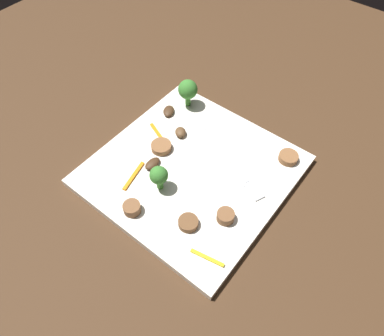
% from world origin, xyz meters
% --- Properties ---
extents(ground_plane, '(1.40, 1.40, 0.00)m').
position_xyz_m(ground_plane, '(0.00, 0.00, 0.00)').
color(ground_plane, '#422B19').
extents(plate, '(0.30, 0.30, 0.01)m').
position_xyz_m(plate, '(0.00, 0.00, 0.01)').
color(plate, white).
rests_on(plate, ground_plane).
extents(fork, '(0.17, 0.08, 0.00)m').
position_xyz_m(fork, '(0.05, 0.05, 0.02)').
color(fork, silver).
rests_on(fork, plate).
extents(broccoli_floret_0, '(0.03, 0.03, 0.05)m').
position_xyz_m(broccoli_floret_0, '(-0.02, -0.06, 0.04)').
color(broccoli_floret_0, '#408630').
rests_on(broccoli_floret_0, plate).
extents(broccoli_floret_1, '(0.04, 0.04, 0.05)m').
position_xyz_m(broccoli_floret_1, '(-0.10, 0.11, 0.05)').
color(broccoli_floret_1, '#408630').
rests_on(broccoli_floret_1, plate).
extents(sausage_slice_0, '(0.04, 0.04, 0.01)m').
position_xyz_m(sausage_slice_0, '(0.06, -0.08, 0.02)').
color(sausage_slice_0, brown).
rests_on(sausage_slice_0, plate).
extents(sausage_slice_1, '(0.05, 0.05, 0.01)m').
position_xyz_m(sausage_slice_1, '(-0.07, -0.00, 0.02)').
color(sausage_slice_1, brown).
rests_on(sausage_slice_1, plate).
extents(sausage_slice_2, '(0.04, 0.04, 0.02)m').
position_xyz_m(sausage_slice_2, '(0.10, -0.04, 0.02)').
color(sausage_slice_2, brown).
rests_on(sausage_slice_2, plate).
extents(sausage_slice_3, '(0.03, 0.03, 0.02)m').
position_xyz_m(sausage_slice_3, '(-0.02, -0.12, 0.02)').
color(sausage_slice_3, brown).
rests_on(sausage_slice_3, plate).
extents(sausage_slice_4, '(0.04, 0.04, 0.01)m').
position_xyz_m(sausage_slice_4, '(0.11, 0.11, 0.02)').
color(sausage_slice_4, brown).
rests_on(sausage_slice_4, plate).
extents(mushroom_0, '(0.03, 0.03, 0.01)m').
position_xyz_m(mushroom_0, '(-0.11, 0.07, 0.02)').
color(mushroom_0, '#422B19').
rests_on(mushroom_0, plate).
extents(mushroom_1, '(0.02, 0.03, 0.01)m').
position_xyz_m(mushroom_1, '(-0.05, -0.04, 0.02)').
color(mushroom_1, '#422B19').
rests_on(mushroom_1, plate).
extents(mushroom_2, '(0.03, 0.03, 0.01)m').
position_xyz_m(mushroom_2, '(-0.06, 0.05, 0.02)').
color(mushroom_2, brown).
rests_on(mushroom_2, plate).
extents(pepper_strip_0, '(0.05, 0.02, 0.00)m').
position_xyz_m(pepper_strip_0, '(-0.09, 0.02, 0.02)').
color(pepper_strip_0, orange).
rests_on(pepper_strip_0, plate).
extents(pepper_strip_1, '(0.05, 0.01, 0.00)m').
position_xyz_m(pepper_strip_1, '(0.11, -0.11, 0.02)').
color(pepper_strip_1, yellow).
rests_on(pepper_strip_1, plate).
extents(pepper_strip_2, '(0.02, 0.06, 0.00)m').
position_xyz_m(pepper_strip_2, '(-0.06, -0.07, 0.02)').
color(pepper_strip_2, orange).
rests_on(pepper_strip_2, plate).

